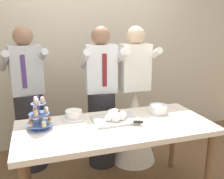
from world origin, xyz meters
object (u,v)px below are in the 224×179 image
(plate_stack, at_px, (158,109))
(person_bride, at_px, (134,116))
(main_cake_tray, at_px, (115,117))
(dessert_table, at_px, (116,132))
(person_groom, at_px, (102,106))
(round_cake, at_px, (74,115))
(person_guest, at_px, (29,108))
(cupcake_stand, at_px, (39,117))

(plate_stack, distance_m, person_bride, 0.52)
(main_cake_tray, height_order, person_bride, person_bride)
(dessert_table, xyz_separation_m, person_groom, (0.04, 0.65, 0.05))
(plate_stack, xyz_separation_m, person_groom, (-0.48, 0.49, -0.07))
(plate_stack, relative_size, person_bride, 0.11)
(plate_stack, xyz_separation_m, round_cake, (-0.86, 0.12, -0.01))
(round_cake, bearing_deg, dessert_table, -39.36)
(round_cake, distance_m, person_groom, 0.54)
(person_bride, bearing_deg, person_guest, 170.44)
(cupcake_stand, relative_size, round_cake, 1.27)
(round_cake, xyz_separation_m, person_guest, (-0.43, 0.55, -0.07))
(dessert_table, relative_size, person_guest, 1.08)
(plate_stack, xyz_separation_m, person_guest, (-1.29, 0.66, -0.07))
(cupcake_stand, xyz_separation_m, main_cake_tray, (0.70, -0.03, -0.07))
(cupcake_stand, xyz_separation_m, person_bride, (1.11, 0.50, -0.31))
(cupcake_stand, relative_size, person_guest, 0.18)
(dessert_table, xyz_separation_m, person_guest, (-0.77, 0.83, 0.05))
(plate_stack, distance_m, person_guest, 1.45)
(person_groom, bearing_deg, main_cake_tray, -91.50)
(cupcake_stand, bearing_deg, person_groom, 36.32)
(main_cake_tray, relative_size, plate_stack, 2.24)
(person_groom, height_order, person_guest, same)
(person_bride, xyz_separation_m, person_guest, (-1.21, 0.20, 0.16))
(main_cake_tray, xyz_separation_m, person_bride, (0.42, 0.53, -0.23))
(dessert_table, relative_size, person_bride, 1.08)
(dessert_table, xyz_separation_m, round_cake, (-0.34, 0.28, 0.11))
(main_cake_tray, height_order, plate_stack, main_cake_tray)
(person_guest, bearing_deg, person_bride, -9.56)
(dessert_table, bearing_deg, person_groom, 86.18)
(plate_stack, bearing_deg, person_groom, 134.58)
(cupcake_stand, height_order, person_groom, person_groom)
(plate_stack, bearing_deg, cupcake_stand, -178.17)
(main_cake_tray, bearing_deg, person_guest, 137.28)
(person_bride, height_order, person_guest, same)
(cupcake_stand, xyz_separation_m, person_guest, (-0.10, 0.70, -0.14))
(main_cake_tray, bearing_deg, person_groom, 88.50)
(person_groom, distance_m, person_guest, 0.83)
(person_groom, bearing_deg, person_guest, 167.61)
(cupcake_stand, relative_size, main_cake_tray, 0.71)
(main_cake_tray, bearing_deg, round_cake, 153.16)
(person_groom, bearing_deg, person_bride, -3.72)
(person_groom, xyz_separation_m, person_guest, (-0.81, 0.18, 0.00))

